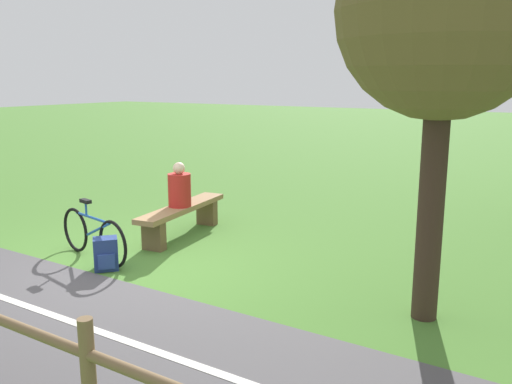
% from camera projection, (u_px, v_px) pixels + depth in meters
% --- Properties ---
extents(ground_plane, '(80.00, 80.00, 0.00)m').
position_uv_depth(ground_plane, '(116.00, 272.00, 7.06)').
color(ground_plane, '#477A2D').
extents(bench, '(2.12, 0.63, 0.50)m').
position_uv_depth(bench, '(182.00, 214.00, 8.60)').
color(bench, '#937047').
rests_on(bench, ground_plane).
extents(person_seated, '(0.40, 0.40, 0.70)m').
position_uv_depth(person_seated, '(179.00, 188.00, 8.45)').
color(person_seated, '#B2231E').
rests_on(person_seated, bench).
extents(bicycle, '(0.38, 1.62, 0.83)m').
position_uv_depth(bicycle, '(93.00, 235.00, 7.49)').
color(bicycle, black).
rests_on(bicycle, ground_plane).
extents(backpack, '(0.39, 0.39, 0.43)m').
position_uv_depth(backpack, '(106.00, 254.00, 7.10)').
color(backpack, navy).
rests_on(backpack, ground_plane).
extents(fence_roadside, '(0.17, 11.27, 1.29)m').
position_uv_depth(fence_roadside, '(0.00, 371.00, 3.25)').
color(fence_roadside, brown).
rests_on(fence_roadside, ground_plane).
extents(tree_by_path, '(2.07, 2.07, 4.13)m').
position_uv_depth(tree_by_path, '(444.00, 14.00, 5.09)').
color(tree_by_path, '#38281E').
rests_on(tree_by_path, ground_plane).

